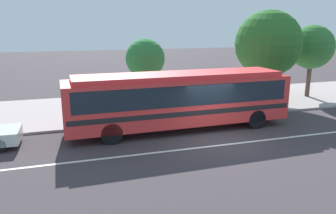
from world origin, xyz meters
The scene contains 9 objects.
ground_plane centered at (0.00, 0.00, 0.00)m, with size 120.00×120.00×0.00m, color #3C353A.
sidewalk_slab centered at (0.00, 7.36, 0.06)m, with size 60.00×8.00×0.12m, color #A19292.
lane_stripe_center centered at (0.00, -0.80, 0.00)m, with size 56.00×0.16×0.01m, color silver.
transit_bus centered at (-1.14, 2.01, 1.71)m, with size 11.51×2.70×2.94m.
pedestrian_waiting_near_sign centered at (-5.57, 4.64, 1.17)m, with size 0.37×0.37×1.79m.
pedestrian_walking_along_curb centered at (-2.43, 4.23, 1.07)m, with size 0.43×0.43×1.63m.
street_tree_near_stop centered at (-1.84, 6.47, 3.25)m, with size 2.43×2.43×4.37m.
street_tree_mid_block centered at (6.36, 5.74, 4.08)m, with size 4.39×4.39×6.17m.
street_tree_far_end centered at (10.51, 6.50, 3.73)m, with size 3.16×3.16×5.21m.
Camera 1 is at (-6.63, -13.66, 5.29)m, focal length 35.65 mm.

